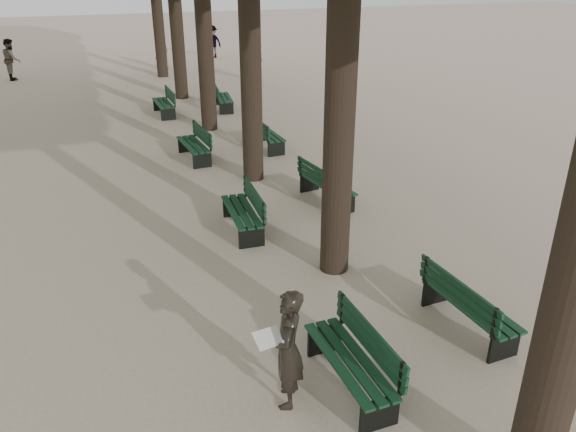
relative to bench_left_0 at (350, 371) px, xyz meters
name	(u,v)px	position (x,y,z in m)	size (l,w,h in m)	color
ground	(325,396)	(-0.37, -0.05, -0.27)	(120.00, 120.00, 0.00)	#C3AA93
bench_left_0	(350,371)	(0.00, 0.00, 0.00)	(0.60, 1.81, 0.92)	black
bench_left_1	(242,219)	(0.00, 5.06, 0.00)	(0.67, 1.83, 0.92)	black
bench_left_2	(194,150)	(0.00, 9.98, 0.00)	(0.70, 1.84, 0.92)	black
bench_left_3	(164,108)	(0.00, 15.35, 0.00)	(0.62, 1.82, 0.92)	black
bench_right_0	(468,314)	(2.27, 0.55, 0.00)	(0.66, 1.83, 0.92)	black
bench_right_1	(326,191)	(2.27, 5.86, 0.00)	(0.80, 1.86, 0.92)	black
bench_right_2	(267,140)	(2.27, 10.25, 0.00)	(0.63, 1.82, 0.92)	black
bench_right_3	(224,102)	(2.27, 15.44, 0.00)	(0.80, 1.86, 0.92)	black
man_with_map	(288,349)	(-0.85, 0.04, 0.54)	(0.71, 0.73, 1.63)	black
pedestrian_c	(257,62)	(5.08, 20.19, 0.62)	(1.04, 0.36, 1.78)	#262628
pedestrian_d	(162,52)	(1.48, 25.01, 0.62)	(0.87, 0.36, 1.78)	#262628
pedestrian_a	(12,59)	(-5.58, 24.61, 0.67)	(0.91, 0.38, 1.88)	#262628
pedestrian_b	(213,42)	(4.81, 27.85, 0.62)	(1.16, 0.36, 1.79)	#262628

